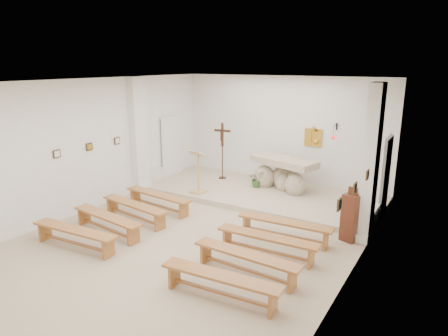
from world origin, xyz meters
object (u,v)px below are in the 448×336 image
Objects in this scene: donation_pedestal at (351,217)px; bench_left_third at (107,220)px; bench_right_front at (285,226)px; bench_right_fourth at (221,281)px; crucifix_stand at (222,147)px; bench_right_second at (267,241)px; bench_left_front at (158,198)px; bench_right_third at (246,259)px; bench_left_fourth at (75,234)px; bench_left_second at (135,208)px; altar at (283,176)px; lectern at (198,172)px.

bench_left_third is (-4.94, -2.57, -0.21)m from donation_pedestal.
donation_pedestal is 5.57m from bench_left_third.
bench_right_front is 2.73m from bench_right_fourth.
crucifix_stand is 5.40m from bench_right_second.
bench_left_front is 1.82m from bench_left_third.
bench_left_third is 3.68m from bench_right_third.
bench_right_second is 1.00× the size of bench_left_fourth.
bench_left_front and bench_left_fourth have the same top height.
bench_right_second is at bearing 7.75° from bench_left_second.
bench_right_third is at bearing -6.15° from bench_left_second.
bench_left_front and bench_right_fourth have the same top height.
donation_pedestal reaches higher than altar.
altar reaches higher than bench_right_second.
crucifix_stand is at bearing 103.02° from lectern.
crucifix_stand is 5.37m from donation_pedestal.
crucifix_stand is 6.86m from bench_right_fourth.
lectern is at bearing 138.23° from bench_right_third.
bench_right_second is (3.35, -2.33, -0.45)m from lectern.
bench_right_third is 1.00× the size of bench_left_fourth.
crucifix_stand is 6.11m from bench_right_third.
bench_right_fourth is (3.53, -5.81, -0.88)m from crucifix_stand.
bench_right_second is (0.00, -0.91, 0.00)m from bench_right_front.
bench_right_front is at bearing -130.74° from donation_pedestal.
bench_left_third is at bearing 161.97° from bench_right_fourth.
bench_left_second is 3.68m from bench_right_second.
crucifix_stand reaches higher than altar.
donation_pedestal is at bearing 31.03° from bench_left_fourth.
bench_left_front and bench_right_third have the same top height.
altar is 6.24m from bench_left_fourth.
bench_right_second is at bearing -55.53° from crucifix_stand.
bench_right_fourth is at bearing -30.64° from bench_left_front.
lectern is 0.59× the size of bench_left_front.
bench_left_fourth is at bearing -163.82° from bench_right_third.
crucifix_stand is at bearing 93.22° from bench_left_front.
altar is 2.58m from lectern.
lectern is at bearing 82.88° from bench_left_front.
bench_right_third is (0.00, -0.91, 0.00)m from bench_right_second.
bench_right_second is at bearing 92.27° from bench_right_third.
bench_right_front is 1.00× the size of bench_right_third.
altar is 1.00× the size of bench_left_second.
bench_right_fourth is at bearing -93.05° from bench_right_front.
crucifix_stand is 3.21m from bench_left_front.
lectern reaches higher than bench_left_second.
bench_right_second is at bearing 20.74° from bench_left_third.
altar is at bearing 157.28° from donation_pedestal.
bench_right_third is at bearing 9.75° from bench_left_fourth.
bench_left_front is (-4.94, -0.75, -0.21)m from donation_pedestal.
bench_right_third is (1.37, -4.88, -0.21)m from altar.
bench_left_second is 3.79m from bench_right_third.
bench_left_second is 1.82m from bench_left_fourth.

